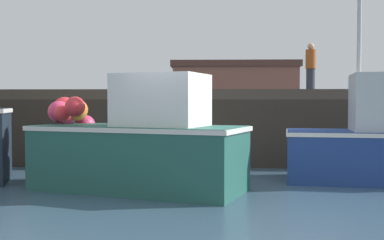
% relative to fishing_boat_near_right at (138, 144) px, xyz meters
% --- Properties ---
extents(ground, '(120.00, 160.00, 0.10)m').
position_rel_fishing_boat_near_right_xyz_m(ground, '(1.06, -0.12, -0.88)').
color(ground, '#334C60').
extents(pier, '(13.66, 6.95, 1.92)m').
position_rel_fishing_boat_near_right_xyz_m(pier, '(2.88, 5.89, 0.75)').
color(pier, '#473D33').
rests_on(pier, ground).
extents(fishing_boat_near_right, '(4.17, 2.76, 2.09)m').
position_rel_fishing_boat_near_right_xyz_m(fishing_boat_near_right, '(0.00, 0.00, 0.00)').
color(fishing_boat_near_right, '#23564C').
rests_on(fishing_boat_near_right, ground).
extents(fishing_boat_mid, '(3.05, 1.98, 4.95)m').
position_rel_fishing_boat_near_right_xyz_m(fishing_boat_mid, '(4.36, 1.10, -0.04)').
color(fishing_boat_mid, navy).
rests_on(fishing_boat_mid, ground).
extents(dockworker, '(0.34, 0.34, 1.66)m').
position_rel_fishing_boat_near_right_xyz_m(dockworker, '(4.67, 7.70, 1.92)').
color(dockworker, '#2D3342').
rests_on(dockworker, pier).
extents(warehouse, '(10.31, 6.81, 4.97)m').
position_rel_fishing_boat_near_right_xyz_m(warehouse, '(3.35, 32.76, 1.67)').
color(warehouse, brown).
rests_on(warehouse, ground).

